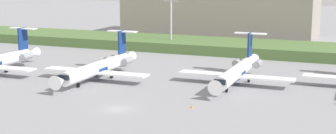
{
  "coord_description": "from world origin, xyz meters",
  "views": [
    {
      "loc": [
        36.18,
        -67.81,
        21.54
      ],
      "look_at": [
        0.0,
        21.97,
        3.0
      ],
      "focal_mm": 52.37,
      "sensor_mm": 36.0,
      "label": 1
    }
  ],
  "objects_px": {
    "regional_jet_fourth": "(238,71)",
    "safety_cone_front_marker": "(192,106)",
    "regional_jet_third": "(99,67)",
    "antenna_mast": "(171,19)"
  },
  "relations": [
    {
      "from": "regional_jet_fourth",
      "to": "safety_cone_front_marker",
      "type": "distance_m",
      "value": 20.93
    },
    {
      "from": "regional_jet_third",
      "to": "antenna_mast",
      "type": "height_order",
      "value": "antenna_mast"
    },
    {
      "from": "regional_jet_fourth",
      "to": "regional_jet_third",
      "type": "bearing_deg",
      "value": -165.76
    },
    {
      "from": "regional_jet_fourth",
      "to": "safety_cone_front_marker",
      "type": "xyz_separation_m",
      "value": [
        -2.35,
        -20.67,
        -2.26
      ]
    },
    {
      "from": "antenna_mast",
      "to": "safety_cone_front_marker",
      "type": "relative_size",
      "value": 38.44
    },
    {
      "from": "regional_jet_third",
      "to": "safety_cone_front_marker",
      "type": "distance_m",
      "value": 28.67
    },
    {
      "from": "regional_jet_third",
      "to": "regional_jet_fourth",
      "type": "distance_m",
      "value": 28.29
    },
    {
      "from": "regional_jet_fourth",
      "to": "antenna_mast",
      "type": "distance_m",
      "value": 47.1
    },
    {
      "from": "antenna_mast",
      "to": "safety_cone_front_marker",
      "type": "distance_m",
      "value": 63.79
    },
    {
      "from": "regional_jet_third",
      "to": "safety_cone_front_marker",
      "type": "xyz_separation_m",
      "value": [
        25.07,
        -13.71,
        -2.26
      ]
    }
  ]
}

